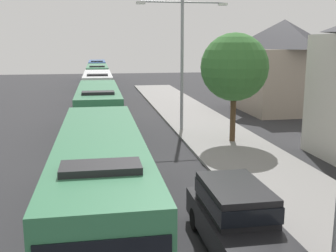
# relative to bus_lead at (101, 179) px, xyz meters

# --- Properties ---
(bus_lead) EXTENTS (2.58, 11.57, 3.21)m
(bus_lead) POSITION_rel_bus_lead_xyz_m (0.00, 0.00, 0.00)
(bus_lead) COLOR #33724C
(bus_lead) RESTS_ON ground_plane
(bus_second_in_line) EXTENTS (2.58, 11.01, 3.21)m
(bus_second_in_line) POSITION_rel_bus_lead_xyz_m (-0.00, 13.55, -0.00)
(bus_second_in_line) COLOR #33724C
(bus_second_in_line) RESTS_ON ground_plane
(bus_middle) EXTENTS (2.58, 10.53, 3.21)m
(bus_middle) POSITION_rel_bus_lead_xyz_m (-0.00, 26.29, -0.00)
(bus_middle) COLOR silver
(bus_middle) RESTS_ON ground_plane
(bus_fourth_in_line) EXTENTS (2.58, 11.22, 3.21)m
(bus_fourth_in_line) POSITION_rel_bus_lead_xyz_m (-0.00, 39.43, -0.00)
(bus_fourth_in_line) COLOR #33724C
(bus_fourth_in_line) RESTS_ON ground_plane
(bus_rear) EXTENTS (2.58, 10.52, 3.21)m
(bus_rear) POSITION_rel_bus_lead_xyz_m (-0.00, 52.99, -0.00)
(bus_rear) COLOR #284C8C
(bus_rear) RESTS_ON ground_plane
(white_suv) EXTENTS (1.86, 4.75, 1.90)m
(white_suv) POSITION_rel_bus_lead_xyz_m (3.70, -1.80, -0.66)
(white_suv) COLOR black
(white_suv) RESTS_ON ground_plane
(streetlamp_mid) EXTENTS (5.82, 0.28, 8.34)m
(streetlamp_mid) POSITION_rel_bus_lead_xyz_m (5.40, 13.85, 3.56)
(streetlamp_mid) COLOR gray
(streetlamp_mid) RESTS_ON sidewalk
(roadside_tree) EXTENTS (3.85, 3.85, 6.23)m
(roadside_tree) POSITION_rel_bus_lead_xyz_m (7.67, 10.16, 2.75)
(roadside_tree) COLOR #4C3823
(roadside_tree) RESTS_ON sidewalk
(house_distant_gabled) EXTENTS (6.83, 8.01, 7.71)m
(house_distant_gabled) POSITION_rel_bus_lead_xyz_m (15.51, 20.56, 2.25)
(house_distant_gabled) COLOR gray
(house_distant_gabled) RESTS_ON ground_plane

